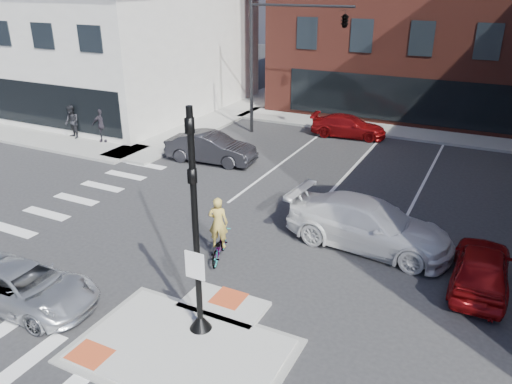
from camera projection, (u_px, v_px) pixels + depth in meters
The scene contains 16 objects.
ground at pixel (193, 340), 12.98m from camera, with size 120.00×120.00×0.00m, color #28282B.
refuge_island at pixel (187, 345), 12.75m from camera, with size 5.40×4.65×0.13m.
sidewalk_nw at pixel (106, 123), 32.45m from camera, with size 23.50×20.50×0.15m.
sidewalk_n at pixel (438, 136), 29.81m from camera, with size 26.00×3.00×0.15m, color gray.
building_nw at pixel (90, 45), 36.85m from camera, with size 20.40×16.40×14.40m.
building_far_left at pixel (419, 16), 55.45m from camera, with size 10.00×12.00×10.00m, color slate.
signal_pole at pixel (197, 255), 12.38m from camera, with size 0.60×0.60×5.98m.
mast_arm_signal at pixel (318, 30), 26.80m from camera, with size 6.10×2.24×8.00m.
silver_suv at pixel (25, 287), 14.16m from camera, with size 2.03×4.40×1.22m, color silver.
red_sedan at pixel (481, 267), 14.99m from camera, with size 1.62×4.04×1.38m, color maroon.
white_pickup at pixel (369, 224), 17.29m from camera, with size 2.35×5.79×1.68m, color white.
bg_car_dark at pixel (211, 148), 25.47m from camera, with size 1.62×4.64×1.53m, color black.
bg_car_red at pixel (348, 126), 29.71m from camera, with size 1.79×4.41×1.28m, color maroon.
cyclist at pixel (219, 239), 16.52m from camera, with size 1.11×1.87×2.23m.
pedestrian_a at pixel (72, 122), 28.79m from camera, with size 0.93×0.72×1.91m, color black.
pedestrian_b at pixel (102, 125), 28.18m from camera, with size 1.11×0.46×1.90m, color #312C36.
Camera 1 is at (6.16, -8.59, 8.63)m, focal length 35.00 mm.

